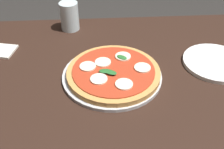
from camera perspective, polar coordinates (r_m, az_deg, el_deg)
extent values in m
cube|color=black|center=(0.96, 5.97, -0.33)|extent=(1.54, 0.83, 0.04)
cylinder|color=silver|center=(0.92, 0.00, -0.20)|extent=(0.34, 0.34, 0.01)
cylinder|color=tan|center=(0.90, 0.32, 0.40)|extent=(0.31, 0.31, 0.02)
cylinder|color=#B7381E|center=(0.90, 0.32, 0.95)|extent=(0.28, 0.28, 0.00)
cylinder|color=#F4EACC|center=(0.91, -5.14, 1.73)|extent=(0.06, 0.06, 0.00)
cylinder|color=#F4EACC|center=(0.85, -2.80, -0.96)|extent=(0.06, 0.06, 0.00)
cylinder|color=#F4EACC|center=(0.83, 2.56, -2.05)|extent=(0.06, 0.06, 0.00)
cylinder|color=#F4EACC|center=(0.90, 6.14, 1.43)|extent=(0.06, 0.06, 0.00)
cylinder|color=#F4EACC|center=(0.95, 2.33, 3.84)|extent=(0.06, 0.06, 0.00)
cylinder|color=#F4EACC|center=(0.92, -1.94, 2.61)|extent=(0.06, 0.06, 0.00)
ellipsoid|color=#286B2D|center=(0.88, -1.40, 0.76)|extent=(0.04, 0.03, 0.00)
ellipsoid|color=#286B2D|center=(0.94, 2.11, 3.68)|extent=(0.04, 0.04, 0.00)
ellipsoid|color=#286B2D|center=(0.87, -0.29, 0.51)|extent=(0.05, 0.04, 0.00)
cylinder|color=white|center=(1.04, 21.06, 2.40)|extent=(0.23, 0.23, 0.01)
cylinder|color=silver|center=(1.19, -8.97, 12.08)|extent=(0.08, 0.08, 0.12)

